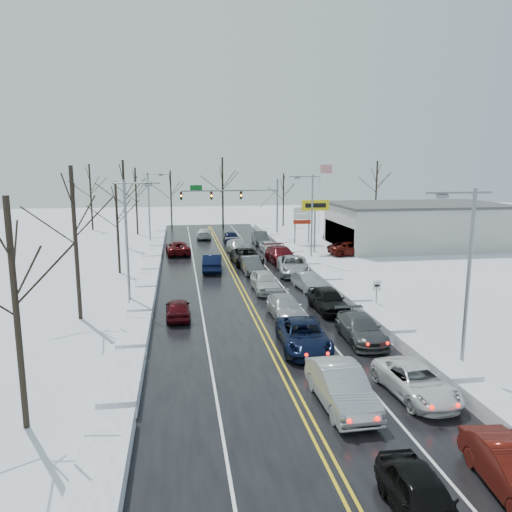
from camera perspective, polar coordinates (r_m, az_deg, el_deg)
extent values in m
plane|color=silver|center=(40.64, -1.65, -3.86)|extent=(160.00, 160.00, 0.00)
cube|color=black|center=(42.57, -1.99, -3.19)|extent=(14.00, 84.00, 0.01)
cube|color=white|center=(42.37, -12.26, -3.51)|extent=(1.61, 72.00, 0.75)
cube|color=white|center=(44.10, 7.88, -2.81)|extent=(1.61, 72.00, 0.75)
cylinder|color=slate|center=(68.65, 2.45, 5.45)|extent=(0.24, 0.24, 8.00)
cylinder|color=slate|center=(67.50, -3.00, 7.48)|extent=(13.00, 0.18, 0.18)
cylinder|color=slate|center=(68.32, 1.46, 6.60)|extent=(2.33, 0.10, 2.33)
cube|color=#0C591E|center=(67.17, -6.86, 7.75)|extent=(1.60, 0.08, 0.70)
cube|color=black|center=(67.71, -1.72, 6.95)|extent=(0.32, 0.25, 1.05)
sphere|color=#3F0705|center=(67.53, -1.71, 7.20)|extent=(0.20, 0.20, 0.20)
sphere|color=orange|center=(67.55, -1.71, 6.94)|extent=(0.22, 0.22, 0.22)
sphere|color=black|center=(67.57, -1.71, 6.69)|extent=(0.20, 0.20, 0.20)
cube|color=black|center=(67.33, -5.13, 6.89)|extent=(0.32, 0.25, 1.05)
sphere|color=#3F0705|center=(67.15, -5.12, 7.14)|extent=(0.20, 0.20, 0.20)
sphere|color=orange|center=(67.17, -5.12, 6.88)|extent=(0.22, 0.22, 0.22)
sphere|color=black|center=(67.19, -5.11, 6.63)|extent=(0.20, 0.20, 0.20)
cube|color=black|center=(67.19, -8.56, 6.81)|extent=(0.32, 0.25, 1.05)
sphere|color=#3F0705|center=(67.01, -8.56, 7.06)|extent=(0.20, 0.20, 0.20)
sphere|color=orange|center=(67.03, -8.56, 6.80)|extent=(0.22, 0.22, 0.22)
sphere|color=black|center=(67.05, -8.55, 6.54)|extent=(0.20, 0.20, 0.20)
cylinder|color=slate|center=(57.64, 6.73, 3.20)|extent=(0.20, 0.20, 5.60)
cube|color=yellow|center=(57.36, 6.79, 5.77)|extent=(3.20, 0.30, 1.20)
cube|color=black|center=(57.20, 6.83, 5.76)|extent=(2.40, 0.04, 0.50)
cylinder|color=slate|center=(63.28, 4.48, 3.16)|extent=(0.16, 0.16, 4.00)
cylinder|color=slate|center=(63.71, 6.05, 3.19)|extent=(0.16, 0.16, 4.00)
cube|color=white|center=(63.23, 5.30, 5.24)|extent=(2.20, 0.22, 0.70)
cube|color=white|center=(63.31, 5.29, 4.52)|extent=(2.20, 0.22, 0.70)
cube|color=#A61E0C|center=(63.39, 5.28, 3.89)|extent=(2.20, 0.22, 0.50)
cylinder|color=slate|center=(34.90, 13.59, -4.73)|extent=(0.08, 0.08, 2.20)
cube|color=white|center=(34.67, 13.65, -3.30)|extent=(0.55, 0.05, 0.70)
cube|color=black|center=(34.64, 13.68, -3.31)|extent=(0.35, 0.02, 0.15)
cylinder|color=silver|center=(72.05, 7.25, 6.41)|extent=(0.14, 0.14, 10.00)
cube|color=#BBBBB6|center=(64.41, 17.91, 3.26)|extent=(20.00, 12.00, 5.00)
cube|color=#262628|center=(60.72, 9.43, 2.36)|extent=(0.10, 11.00, 2.80)
cube|color=#3F3F42|center=(64.15, 18.04, 5.61)|extent=(20.40, 12.40, 0.30)
cylinder|color=slate|center=(25.59, 23.06, -3.01)|extent=(0.18, 0.18, 9.00)
cylinder|color=slate|center=(24.58, 22.19, 6.69)|extent=(3.20, 0.12, 0.12)
cube|color=slate|center=(24.18, 20.53, 6.39)|extent=(0.50, 0.25, 0.18)
cylinder|color=slate|center=(51.16, 6.41, 4.19)|extent=(0.18, 0.18, 9.00)
cylinder|color=slate|center=(50.66, 5.62, 9.02)|extent=(3.20, 0.12, 0.12)
cube|color=slate|center=(50.47, 4.73, 8.86)|extent=(0.50, 0.25, 0.18)
cylinder|color=slate|center=(35.68, -14.52, 1.15)|extent=(0.18, 0.18, 9.00)
cylinder|color=slate|center=(35.19, -13.54, 8.12)|extent=(3.20, 0.12, 0.12)
cube|color=slate|center=(35.14, -12.22, 7.92)|extent=(0.50, 0.25, 0.18)
cylinder|color=slate|center=(63.40, -12.13, 5.25)|extent=(0.18, 0.18, 9.00)
cylinder|color=slate|center=(63.12, -11.54, 9.16)|extent=(3.20, 0.12, 0.12)
cube|color=slate|center=(63.10, -10.80, 9.05)|extent=(0.50, 0.25, 0.18)
cylinder|color=#2D231C|center=(20.78, -25.68, -6.24)|extent=(0.24, 0.24, 9.00)
cylinder|color=#2D231C|center=(34.09, -19.90, 1.28)|extent=(0.27, 0.27, 10.00)
cylinder|color=#2D231C|center=(47.74, -15.54, 3.11)|extent=(0.23, 0.23, 8.50)
cylinder|color=#2D231C|center=(61.57, -14.77, 5.68)|extent=(0.28, 0.28, 10.50)
cylinder|color=#2D231C|center=(73.48, -13.51, 6.09)|extent=(0.25, 0.25, 9.50)
cylinder|color=#2D231C|center=(80.29, -18.35, 6.38)|extent=(0.27, 0.27, 10.00)
cylinder|color=#2D231C|center=(80.25, -9.68, 6.41)|extent=(0.24, 0.24, 9.00)
cylinder|color=#2D231C|center=(78.49, -3.83, 7.17)|extent=(0.29, 0.29, 11.00)
cylinder|color=#2D231C|center=(81.54, 3.15, 6.43)|extent=(0.23, 0.23, 8.50)
cylinder|color=#2D231C|center=(86.69, 13.57, 7.06)|extent=(0.28, 0.28, 10.50)
imported|color=#A5A8AD|center=(22.39, 9.65, -16.49)|extent=(1.92, 5.20, 1.70)
imported|color=black|center=(28.27, 5.43, -10.48)|extent=(2.90, 5.67, 1.53)
imported|color=#9C9EA4|center=(33.52, 3.37, -7.04)|extent=(2.19, 4.98, 1.42)
imported|color=silver|center=(40.08, 1.04, -4.07)|extent=(1.98, 4.89, 1.66)
imported|color=#444749|center=(46.72, -0.54, -1.95)|extent=(1.75, 4.67, 1.52)
imported|color=black|center=(50.63, -1.07, -0.97)|extent=(3.04, 6.01, 1.63)
imported|color=#A2A5AA|center=(56.50, -1.98, 0.24)|extent=(2.91, 5.75, 1.60)
imported|color=black|center=(63.59, -2.83, 1.40)|extent=(1.92, 4.63, 1.57)
imported|color=#4E100A|center=(19.03, 27.24, -22.88)|extent=(2.02, 4.65, 1.49)
imported|color=silver|center=(23.96, 17.73, -14.98)|extent=(2.65, 5.05, 1.36)
imported|color=#3F4244|center=(29.92, 11.83, -9.46)|extent=(2.20, 5.09, 1.46)
imported|color=black|center=(35.22, 8.21, -6.26)|extent=(2.11, 4.91, 1.65)
imported|color=#96999E|center=(40.85, 5.86, -3.84)|extent=(1.89, 4.26, 1.36)
imported|color=#A3A6AB|center=(46.28, 4.27, -2.10)|extent=(3.55, 6.33, 1.67)
imported|color=#510A10|center=(51.16, 2.90, -0.86)|extent=(2.86, 6.10, 1.72)
imported|color=#BBBBBD|center=(57.32, 1.44, 0.39)|extent=(1.83, 4.08, 1.36)
imported|color=#3A3D3F|center=(63.26, 0.48, 1.36)|extent=(1.81, 4.95, 1.62)
imported|color=black|center=(47.78, -4.97, -1.71)|extent=(2.23, 5.15, 1.65)
imported|color=#550B0E|center=(56.87, -8.90, 0.19)|extent=(2.93, 5.60, 1.51)
imported|color=silver|center=(68.44, -5.96, 2.01)|extent=(2.25, 5.01, 1.43)
imported|color=#45090E|center=(33.72, -8.88, -7.04)|extent=(1.67, 3.98, 1.35)
imported|color=#4B0F0A|center=(56.81, 10.90, 0.11)|extent=(5.51, 2.78, 1.49)
imported|color=#550F0B|center=(60.80, 12.27, 0.74)|extent=(2.13, 4.75, 1.35)
imported|color=black|center=(66.33, 8.84, 1.67)|extent=(2.03, 4.48, 1.49)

